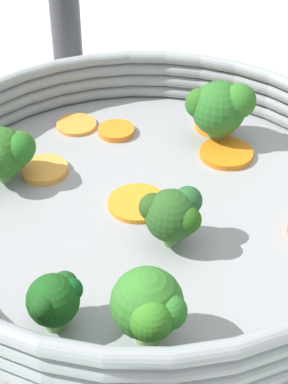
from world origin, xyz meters
The scene contains 17 objects.
ground_plane centered at (0.00, 0.00, 0.00)m, with size 4.00×4.00×0.00m, color white.
skillet centered at (0.00, 0.00, 0.01)m, with size 0.35×0.35×0.01m, color #939699.
skillet_rim_wall centered at (0.00, 0.00, 0.04)m, with size 0.36×0.36×0.05m.
skillet_rivet_left centered at (-0.03, 0.17, 0.02)m, with size 0.01×0.01×0.01m, color #959398.
carrot_slice_0 centered at (-0.03, -0.10, 0.01)m, with size 0.05×0.05×0.00m, color orange.
carrot_slice_1 centered at (0.01, 0.00, 0.01)m, with size 0.05×0.05×0.00m, color orange.
carrot_slice_2 centered at (0.09, 0.00, 0.01)m, with size 0.04×0.04×0.01m, color gold.
carrot_slice_3 centered at (0.11, -0.07, 0.01)m, with size 0.04×0.04×0.00m, color orange.
carrot_slice_5 centered at (0.07, -0.08, 0.01)m, with size 0.03×0.03×0.01m, color orange.
carrot_slice_6 centered at (0.00, -0.13, 0.01)m, with size 0.04×0.04×0.01m, color orange.
broccoli_floret_0 centered at (-0.07, 0.11, 0.04)m, with size 0.05×0.05×0.05m.
broccoli_floret_1 centered at (0.11, 0.02, 0.04)m, with size 0.05×0.05×0.05m.
broccoli_floret_2 centered at (-0.01, 0.13, 0.03)m, with size 0.03×0.04×0.04m.
broccoli_floret_3 centered at (-0.01, -0.12, 0.05)m, with size 0.06×0.05×0.06m.
broccoli_floret_4 centered at (-0.04, 0.03, 0.04)m, with size 0.05×0.04×0.04m.
mushroom_piece_0 centered at (-0.06, 0.09, 0.02)m, with size 0.03×0.02×0.01m, color brown.
salt_shaker centered at (0.20, -0.19, 0.05)m, with size 0.03×0.03×0.11m.
Camera 1 is at (-0.19, 0.34, 0.32)m, focal length 60.00 mm.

